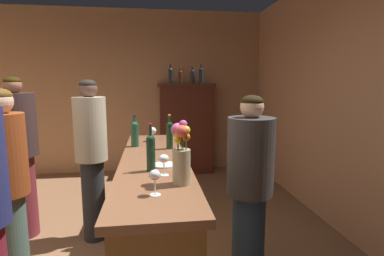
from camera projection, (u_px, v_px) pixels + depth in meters
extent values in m
cube|color=tan|center=(116.00, 92.00, 5.37)|extent=(5.36, 0.12, 2.89)
cube|color=brown|center=(155.00, 218.00, 2.56)|extent=(0.48, 2.22, 0.94)
cube|color=brown|center=(154.00, 162.00, 2.48)|extent=(0.54, 2.31, 0.05)
cube|color=#491E15|center=(186.00, 129.00, 5.36)|extent=(0.92, 0.33, 1.60)
cube|color=#472314|center=(186.00, 85.00, 5.24)|extent=(1.00, 0.39, 0.06)
cylinder|color=#18351C|center=(170.00, 137.00, 2.86)|extent=(0.06, 0.06, 0.23)
sphere|color=#18351C|center=(169.00, 125.00, 2.84)|extent=(0.06, 0.06, 0.06)
cylinder|color=#18351C|center=(169.00, 121.00, 2.83)|extent=(0.02, 0.02, 0.09)
cylinder|color=gold|center=(169.00, 115.00, 2.83)|extent=(0.02, 0.02, 0.02)
cylinder|color=#163522|center=(151.00, 155.00, 2.13)|extent=(0.06, 0.06, 0.23)
sphere|color=#163522|center=(151.00, 139.00, 2.11)|extent=(0.06, 0.06, 0.06)
cylinder|color=#163522|center=(150.00, 133.00, 2.10)|extent=(0.02, 0.02, 0.10)
cylinder|color=#AF172A|center=(150.00, 125.00, 2.09)|extent=(0.02, 0.02, 0.02)
cylinder|color=#224D34|center=(135.00, 136.00, 2.96)|extent=(0.08, 0.08, 0.21)
sphere|color=#224D34|center=(135.00, 125.00, 2.94)|extent=(0.08, 0.08, 0.08)
cylinder|color=#224D34|center=(134.00, 121.00, 2.94)|extent=(0.03, 0.03, 0.08)
cylinder|color=black|center=(134.00, 116.00, 2.93)|extent=(0.03, 0.03, 0.02)
cylinder|color=white|center=(153.00, 141.00, 3.25)|extent=(0.06, 0.06, 0.00)
cylinder|color=white|center=(153.00, 137.00, 3.24)|extent=(0.01, 0.01, 0.07)
ellipsoid|color=white|center=(153.00, 131.00, 3.23)|extent=(0.08, 0.08, 0.08)
cylinder|color=white|center=(155.00, 195.00, 1.68)|extent=(0.06, 0.06, 0.00)
cylinder|color=white|center=(155.00, 187.00, 1.68)|extent=(0.01, 0.01, 0.09)
ellipsoid|color=white|center=(155.00, 175.00, 1.67)|extent=(0.06, 0.06, 0.06)
ellipsoid|color=maroon|center=(155.00, 177.00, 1.67)|extent=(0.05, 0.05, 0.02)
cylinder|color=white|center=(164.00, 175.00, 2.04)|extent=(0.07, 0.07, 0.00)
cylinder|color=white|center=(164.00, 169.00, 2.04)|extent=(0.01, 0.01, 0.08)
ellipsoid|color=white|center=(164.00, 159.00, 2.03)|extent=(0.07, 0.07, 0.06)
cylinder|color=tan|center=(181.00, 167.00, 1.85)|extent=(0.11, 0.11, 0.22)
cylinder|color=#38602D|center=(186.00, 150.00, 1.84)|extent=(0.01, 0.01, 0.16)
sphere|color=orange|center=(186.00, 137.00, 1.83)|extent=(0.05, 0.05, 0.05)
cylinder|color=#38602D|center=(183.00, 143.00, 1.85)|extent=(0.01, 0.01, 0.24)
sphere|color=#BF4792|center=(183.00, 124.00, 1.84)|extent=(0.05, 0.05, 0.05)
cylinder|color=#38602D|center=(178.00, 146.00, 1.86)|extent=(0.01, 0.01, 0.20)
sphere|color=#C7548B|center=(178.00, 130.00, 1.85)|extent=(0.09, 0.09, 0.09)
cylinder|color=#38602D|center=(178.00, 149.00, 1.84)|extent=(0.01, 0.01, 0.18)
sphere|color=gold|center=(178.00, 135.00, 1.83)|extent=(0.05, 0.05, 0.05)
cylinder|color=#38602D|center=(178.00, 152.00, 1.83)|extent=(0.01, 0.01, 0.15)
sphere|color=gold|center=(178.00, 140.00, 1.82)|extent=(0.04, 0.04, 0.04)
cylinder|color=#38602D|center=(182.00, 148.00, 1.81)|extent=(0.01, 0.01, 0.21)
sphere|color=#D7473C|center=(182.00, 131.00, 1.79)|extent=(0.08, 0.08, 0.08)
cylinder|color=#38602D|center=(186.00, 147.00, 1.81)|extent=(0.01, 0.01, 0.21)
sphere|color=gold|center=(186.00, 130.00, 1.79)|extent=(0.06, 0.06, 0.06)
cylinder|color=white|center=(165.00, 165.00, 2.28)|extent=(0.18, 0.18, 0.01)
cylinder|color=#1B2A34|center=(171.00, 77.00, 5.18)|extent=(0.07, 0.07, 0.23)
sphere|color=#1B2A34|center=(171.00, 70.00, 5.17)|extent=(0.07, 0.07, 0.07)
cylinder|color=#1B2A34|center=(170.00, 68.00, 5.16)|extent=(0.03, 0.03, 0.08)
cylinder|color=black|center=(170.00, 65.00, 5.15)|extent=(0.03, 0.03, 0.02)
cylinder|color=#4B2617|center=(180.00, 78.00, 5.21)|extent=(0.07, 0.07, 0.19)
sphere|color=#4B2617|center=(180.00, 73.00, 5.19)|extent=(0.07, 0.07, 0.07)
cylinder|color=#4B2617|center=(180.00, 70.00, 5.19)|extent=(0.03, 0.03, 0.07)
cylinder|color=gold|center=(180.00, 68.00, 5.18)|extent=(0.03, 0.03, 0.02)
cylinder|color=#20273C|center=(192.00, 78.00, 5.24)|extent=(0.08, 0.08, 0.20)
sphere|color=#20273C|center=(192.00, 72.00, 5.22)|extent=(0.08, 0.08, 0.08)
cylinder|color=#20273C|center=(192.00, 70.00, 5.22)|extent=(0.03, 0.03, 0.07)
cylinder|color=black|center=(192.00, 67.00, 5.21)|extent=(0.03, 0.03, 0.02)
cylinder|color=#172B3F|center=(201.00, 77.00, 5.25)|extent=(0.07, 0.07, 0.23)
sphere|color=#172B3F|center=(201.00, 70.00, 5.24)|extent=(0.07, 0.07, 0.07)
cylinder|color=#172B3F|center=(201.00, 67.00, 5.23)|extent=(0.02, 0.02, 0.09)
cylinder|color=#AA252D|center=(201.00, 64.00, 5.22)|extent=(0.03, 0.03, 0.02)
cylinder|color=#25272C|center=(94.00, 200.00, 3.08)|extent=(0.23, 0.23, 0.84)
cylinder|color=#B3AC8F|center=(90.00, 129.00, 2.97)|extent=(0.32, 0.32, 0.64)
sphere|color=brown|center=(88.00, 89.00, 2.91)|extent=(0.18, 0.18, 0.18)
ellipsoid|color=black|center=(88.00, 85.00, 2.91)|extent=(0.17, 0.17, 0.10)
cylinder|color=#486054|center=(13.00, 244.00, 2.29)|extent=(0.22, 0.22, 0.79)
cylinder|color=brown|center=(4.00, 155.00, 2.18)|extent=(0.31, 0.31, 0.61)
cylinder|color=maroon|center=(22.00, 196.00, 3.15)|extent=(0.28, 0.28, 0.87)
cylinder|color=#362523|center=(16.00, 125.00, 3.04)|extent=(0.39, 0.39, 0.64)
sphere|color=#995C45|center=(13.00, 85.00, 2.98)|extent=(0.17, 0.17, 0.17)
ellipsoid|color=black|center=(12.00, 81.00, 2.97)|extent=(0.16, 0.16, 0.09)
cylinder|color=#233650|center=(248.00, 242.00, 2.31)|extent=(0.25, 0.25, 0.79)
cylinder|color=#383433|center=(251.00, 156.00, 2.21)|extent=(0.35, 0.35, 0.58)
sphere|color=#E2B28D|center=(252.00, 107.00, 2.16)|extent=(0.17, 0.17, 0.17)
ellipsoid|color=black|center=(252.00, 102.00, 2.15)|extent=(0.16, 0.16, 0.09)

